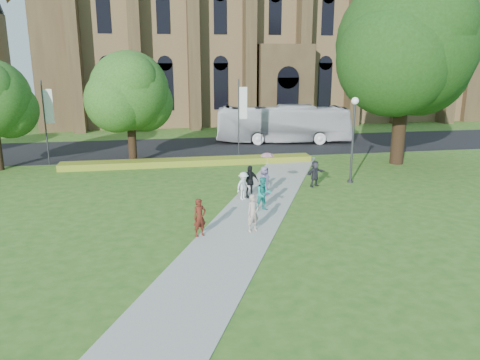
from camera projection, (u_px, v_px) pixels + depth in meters
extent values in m
plane|color=#2C5D1B|center=(254.00, 225.00, 21.59)|extent=(160.00, 160.00, 0.00)
cube|color=black|center=(206.00, 147.00, 40.64)|extent=(160.00, 10.00, 0.02)
cube|color=#B2B2A8|center=(249.00, 218.00, 22.54)|extent=(15.58, 28.54, 0.04)
cube|color=gold|center=(189.00, 162.00, 33.76)|extent=(18.00, 1.40, 0.45)
cube|color=brown|center=(266.00, 50.00, 59.28)|extent=(52.00, 16.00, 17.00)
cube|color=brown|center=(50.00, 28.00, 47.89)|extent=(3.50, 3.50, 21.00)
cube|color=brown|center=(478.00, 33.00, 56.33)|extent=(3.50, 3.50, 21.00)
cube|color=brown|center=(285.00, 86.00, 51.71)|extent=(6.00, 2.50, 9.00)
cylinder|color=#38383D|center=(352.00, 144.00, 28.47)|extent=(0.14, 0.14, 4.80)
sphere|color=white|center=(355.00, 101.00, 27.81)|extent=(0.44, 0.44, 0.44)
cylinder|color=#38383D|center=(350.00, 181.00, 29.05)|extent=(0.36, 0.36, 0.15)
cylinder|color=#332114|center=(400.00, 119.00, 33.48)|extent=(0.96, 0.96, 6.60)
sphere|color=#19370F|center=(406.00, 45.00, 32.20)|extent=(9.60, 9.60, 9.60)
cylinder|color=#332114|center=(132.00, 135.00, 33.85)|extent=(0.60, 0.60, 4.12)
sphere|color=#244715|center=(129.00, 91.00, 33.05)|extent=(5.60, 5.60, 5.60)
cylinder|color=#38383D|center=(239.00, 119.00, 35.66)|extent=(0.10, 0.10, 6.00)
cube|color=white|center=(243.00, 103.00, 35.42)|extent=(0.60, 0.02, 2.40)
cylinder|color=#38383D|center=(45.00, 123.00, 33.25)|extent=(0.10, 0.10, 6.00)
cube|color=white|center=(49.00, 106.00, 33.01)|extent=(0.60, 0.02, 2.40)
imported|color=white|center=(283.00, 124.00, 42.46)|extent=(12.41, 4.64, 3.38)
imported|color=#521D12|center=(200.00, 217.00, 19.96)|extent=(0.72, 0.62, 1.67)
imported|color=teal|center=(263.00, 194.00, 23.37)|extent=(0.93, 0.79, 1.71)
imported|color=white|center=(243.00, 186.00, 25.21)|extent=(1.13, 1.04, 1.52)
imported|color=black|center=(249.00, 182.00, 25.55)|extent=(1.10, 0.57, 1.80)
imported|color=slate|center=(264.00, 181.00, 26.01)|extent=(0.95, 0.89, 1.64)
imported|color=#2B2A33|center=(315.00, 173.00, 27.84)|extent=(1.51, 1.05, 1.56)
imported|color=#AF9C92|center=(253.00, 213.00, 20.52)|extent=(0.72, 0.61, 1.68)
imported|color=#D697B4|center=(267.00, 160.00, 25.85)|extent=(0.81, 0.81, 0.66)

